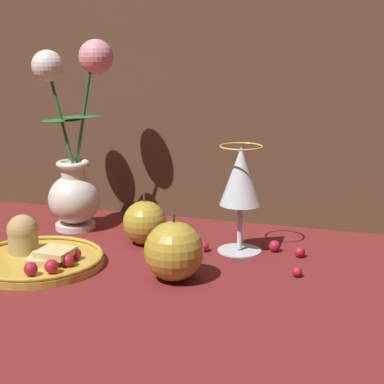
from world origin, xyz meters
The scene contains 10 objects.
ground_plane centered at (0.00, 0.00, 0.00)m, with size 2.40×2.40×0.00m, color maroon.
vase centered at (-0.20, 0.10, 0.13)m, with size 0.14×0.09×0.32m.
plate_with_pastries centered at (-0.17, -0.09, 0.02)m, with size 0.20×0.20×0.07m.
wine_glass centered at (0.10, 0.06, 0.11)m, with size 0.07×0.07×0.17m.
apple_beside_vase centered at (-0.05, 0.05, 0.04)m, with size 0.07×0.07×0.08m.
apple_near_glass centered at (0.05, -0.08, 0.04)m, with size 0.08×0.08×0.09m.
berry_near_plate centered at (0.20, 0.06, 0.01)m, with size 0.02×0.02×0.02m, color #AD192D.
berry_front_center centered at (0.21, -0.02, 0.01)m, with size 0.01×0.01×0.01m, color #AD192D.
berry_by_glass_stem centered at (0.16, 0.08, 0.01)m, with size 0.02×0.02×0.02m, color #AD192D.
berry_under_candlestick centered at (0.05, 0.04, 0.01)m, with size 0.02×0.02×0.02m, color #AD192D.
Camera 1 is at (0.32, -0.87, 0.33)m, focal length 60.00 mm.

